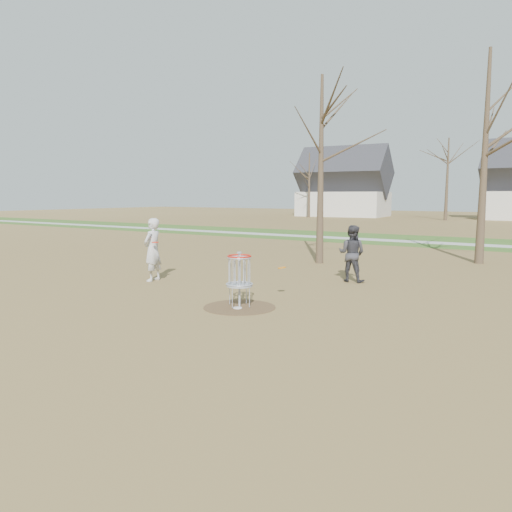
# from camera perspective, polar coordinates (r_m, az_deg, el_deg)

# --- Properties ---
(ground) EXTENTS (160.00, 160.00, 0.00)m
(ground) POSITION_cam_1_polar(r_m,az_deg,el_deg) (12.45, -1.90, -5.88)
(ground) COLOR brown
(ground) RESTS_ON ground
(green_band) EXTENTS (160.00, 8.00, 0.01)m
(green_band) POSITION_cam_1_polar(r_m,az_deg,el_deg) (31.81, 20.58, 1.53)
(green_band) COLOR #2D5119
(green_band) RESTS_ON ground
(footpath) EXTENTS (160.00, 1.50, 0.01)m
(footpath) POSITION_cam_1_polar(r_m,az_deg,el_deg) (30.84, 20.16, 1.41)
(footpath) COLOR #9E9E99
(footpath) RESTS_ON green_band
(dirt_circle) EXTENTS (1.80, 1.80, 0.01)m
(dirt_circle) POSITION_cam_1_polar(r_m,az_deg,el_deg) (12.45, -1.90, -5.86)
(dirt_circle) COLOR #47331E
(dirt_circle) RESTS_ON ground
(player_standing) EXTENTS (0.60, 0.81, 2.04)m
(player_standing) POSITION_cam_1_polar(r_m,az_deg,el_deg) (16.44, -11.73, 0.71)
(player_standing) COLOR silver
(player_standing) RESTS_ON ground
(player_throwing) EXTENTS (0.93, 0.74, 1.82)m
(player_throwing) POSITION_cam_1_polar(r_m,az_deg,el_deg) (16.27, 10.89, 0.28)
(player_throwing) COLOR #313136
(player_throwing) RESTS_ON ground
(disc_grounded) EXTENTS (0.22, 0.22, 0.02)m
(disc_grounded) POSITION_cam_1_polar(r_m,az_deg,el_deg) (12.31, -2.13, -5.95)
(disc_grounded) COLOR silver
(disc_grounded) RESTS_ON dirt_circle
(discs_in_play) EXTENTS (4.82, 0.30, 0.49)m
(discs_in_play) POSITION_cam_1_polar(r_m,az_deg,el_deg) (14.53, -4.56, 0.17)
(discs_in_play) COLOR orange
(discs_in_play) RESTS_ON ground
(disc_golf_basket) EXTENTS (0.64, 0.64, 1.35)m
(disc_golf_basket) POSITION_cam_1_polar(r_m,az_deg,el_deg) (12.28, -1.92, -1.72)
(disc_golf_basket) COLOR #9EA3AD
(disc_golf_basket) RESTS_ON ground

